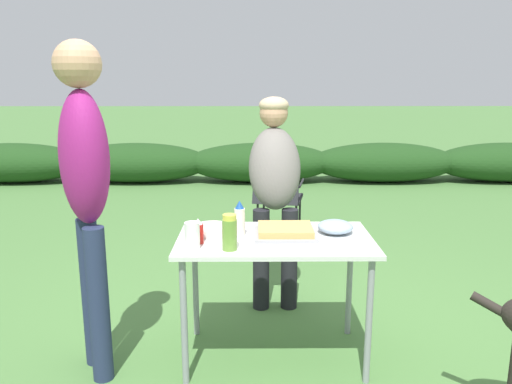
{
  "coord_description": "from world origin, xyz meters",
  "views": [
    {
      "loc": [
        -0.13,
        -2.69,
        1.61
      ],
      "look_at": [
        -0.1,
        0.51,
        0.89
      ],
      "focal_mm": 35.0,
      "sensor_mm": 36.0,
      "label": 1
    }
  ],
  "objects_px": {
    "standing_person_in_navy_coat": "(275,179)",
    "ketchup_bottle": "(198,232)",
    "camp_chair_green_behind_table": "(278,193)",
    "relish_jar": "(230,233)",
    "plate_stack": "(212,230)",
    "mixing_bowl": "(335,227)",
    "mayo_bottle": "(240,219)",
    "food_tray": "(285,231)",
    "standing_person_in_dark_puffer": "(86,178)",
    "paper_cup_stack": "(192,236)",
    "folding_table": "(275,250)"
  },
  "relations": [
    {
      "from": "folding_table",
      "to": "standing_person_in_dark_puffer",
      "type": "relative_size",
      "value": 0.61
    },
    {
      "from": "mayo_bottle",
      "to": "standing_person_in_dark_puffer",
      "type": "bearing_deg",
      "value": -167.54
    },
    {
      "from": "ketchup_bottle",
      "to": "camp_chair_green_behind_table",
      "type": "xyz_separation_m",
      "value": [
        0.56,
        2.45,
        -0.34
      ]
    },
    {
      "from": "folding_table",
      "to": "paper_cup_stack",
      "type": "height_order",
      "value": "paper_cup_stack"
    },
    {
      "from": "standing_person_in_navy_coat",
      "to": "camp_chair_green_behind_table",
      "type": "relative_size",
      "value": 1.8
    },
    {
      "from": "food_tray",
      "to": "relish_jar",
      "type": "height_order",
      "value": "relish_jar"
    },
    {
      "from": "paper_cup_stack",
      "to": "ketchup_bottle",
      "type": "distance_m",
      "value": 0.1
    },
    {
      "from": "food_tray",
      "to": "mayo_bottle",
      "type": "xyz_separation_m",
      "value": [
        -0.26,
        0.01,
        0.07
      ]
    },
    {
      "from": "relish_jar",
      "to": "standing_person_in_navy_coat",
      "type": "height_order",
      "value": "standing_person_in_navy_coat"
    },
    {
      "from": "food_tray",
      "to": "plate_stack",
      "type": "relative_size",
      "value": 1.56
    },
    {
      "from": "ketchup_bottle",
      "to": "camp_chair_green_behind_table",
      "type": "bearing_deg",
      "value": 77.03
    },
    {
      "from": "paper_cup_stack",
      "to": "ketchup_bottle",
      "type": "relative_size",
      "value": 1.04
    },
    {
      "from": "camp_chair_green_behind_table",
      "to": "relish_jar",
      "type": "bearing_deg",
      "value": -87.71
    },
    {
      "from": "ketchup_bottle",
      "to": "standing_person_in_dark_puffer",
      "type": "height_order",
      "value": "standing_person_in_dark_puffer"
    },
    {
      "from": "standing_person_in_dark_puffer",
      "to": "paper_cup_stack",
      "type": "bearing_deg",
      "value": -124.26
    },
    {
      "from": "food_tray",
      "to": "camp_chair_green_behind_table",
      "type": "bearing_deg",
      "value": 87.99
    },
    {
      "from": "ketchup_bottle",
      "to": "camp_chair_green_behind_table",
      "type": "distance_m",
      "value": 2.53
    },
    {
      "from": "plate_stack",
      "to": "paper_cup_stack",
      "type": "distance_m",
      "value": 0.28
    },
    {
      "from": "paper_cup_stack",
      "to": "mayo_bottle",
      "type": "bearing_deg",
      "value": 43.38
    },
    {
      "from": "relish_jar",
      "to": "mayo_bottle",
      "type": "xyz_separation_m",
      "value": [
        0.05,
        0.24,
        0.0
      ]
    },
    {
      "from": "relish_jar",
      "to": "mayo_bottle",
      "type": "distance_m",
      "value": 0.25
    },
    {
      "from": "plate_stack",
      "to": "mayo_bottle",
      "type": "xyz_separation_m",
      "value": [
        0.16,
        -0.04,
        0.07
      ]
    },
    {
      "from": "camp_chair_green_behind_table",
      "to": "paper_cup_stack",
      "type": "bearing_deg",
      "value": -92.03
    },
    {
      "from": "food_tray",
      "to": "standing_person_in_dark_puffer",
      "type": "relative_size",
      "value": 0.19
    },
    {
      "from": "standing_person_in_dark_puffer",
      "to": "food_tray",
      "type": "bearing_deg",
      "value": -109.57
    },
    {
      "from": "paper_cup_stack",
      "to": "mayo_bottle",
      "type": "xyz_separation_m",
      "value": [
        0.24,
        0.23,
        0.03
      ]
    },
    {
      "from": "standing_person_in_dark_puffer",
      "to": "relish_jar",
      "type": "bearing_deg",
      "value": -123.88
    },
    {
      "from": "standing_person_in_navy_coat",
      "to": "camp_chair_green_behind_table",
      "type": "height_order",
      "value": "standing_person_in_navy_coat"
    },
    {
      "from": "food_tray",
      "to": "mayo_bottle",
      "type": "height_order",
      "value": "mayo_bottle"
    },
    {
      "from": "relish_jar",
      "to": "paper_cup_stack",
      "type": "bearing_deg",
      "value": 175.87
    },
    {
      "from": "mixing_bowl",
      "to": "ketchup_bottle",
      "type": "xyz_separation_m",
      "value": [
        -0.78,
        -0.18,
        0.03
      ]
    },
    {
      "from": "mixing_bowl",
      "to": "folding_table",
      "type": "bearing_deg",
      "value": -166.65
    },
    {
      "from": "folding_table",
      "to": "mixing_bowl",
      "type": "relative_size",
      "value": 5.33
    },
    {
      "from": "paper_cup_stack",
      "to": "ketchup_bottle",
      "type": "height_order",
      "value": "paper_cup_stack"
    },
    {
      "from": "mixing_bowl",
      "to": "mayo_bottle",
      "type": "xyz_separation_m",
      "value": [
        -0.55,
        -0.05,
        0.06
      ]
    },
    {
      "from": "standing_person_in_navy_coat",
      "to": "ketchup_bottle",
      "type": "bearing_deg",
      "value": -120.2
    },
    {
      "from": "food_tray",
      "to": "standing_person_in_navy_coat",
      "type": "relative_size",
      "value": 0.23
    },
    {
      "from": "plate_stack",
      "to": "mixing_bowl",
      "type": "bearing_deg",
      "value": 0.87
    },
    {
      "from": "paper_cup_stack",
      "to": "ketchup_bottle",
      "type": "bearing_deg",
      "value": 77.47
    },
    {
      "from": "ketchup_bottle",
      "to": "relish_jar",
      "type": "bearing_deg",
      "value": -31.56
    },
    {
      "from": "mixing_bowl",
      "to": "ketchup_bottle",
      "type": "relative_size",
      "value": 1.49
    },
    {
      "from": "plate_stack",
      "to": "relish_jar",
      "type": "xyz_separation_m",
      "value": [
        0.11,
        -0.28,
        0.07
      ]
    },
    {
      "from": "mixing_bowl",
      "to": "ketchup_bottle",
      "type": "bearing_deg",
      "value": -166.76
    },
    {
      "from": "standing_person_in_dark_puffer",
      "to": "ketchup_bottle",
      "type": "bearing_deg",
      "value": -114.72
    },
    {
      "from": "relish_jar",
      "to": "camp_chair_green_behind_table",
      "type": "bearing_deg",
      "value": 81.37
    },
    {
      "from": "folding_table",
      "to": "plate_stack",
      "type": "xyz_separation_m",
      "value": [
        -0.36,
        0.07,
        0.1
      ]
    },
    {
      "from": "plate_stack",
      "to": "relish_jar",
      "type": "height_order",
      "value": "relish_jar"
    },
    {
      "from": "food_tray",
      "to": "folding_table",
      "type": "bearing_deg",
      "value": -152.56
    },
    {
      "from": "ketchup_bottle",
      "to": "standing_person_in_navy_coat",
      "type": "xyz_separation_m",
      "value": [
        0.45,
        0.86,
        0.12
      ]
    },
    {
      "from": "food_tray",
      "to": "paper_cup_stack",
      "type": "height_order",
      "value": "paper_cup_stack"
    }
  ]
}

